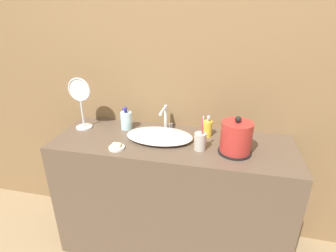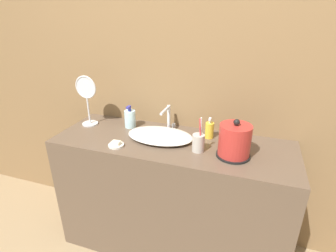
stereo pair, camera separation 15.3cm
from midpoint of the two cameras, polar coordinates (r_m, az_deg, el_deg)
wall_back at (r=1.71m, az=0.26°, el=15.12°), size 6.00×0.04×2.60m
vanity_counter at (r=1.83m, az=-1.71°, el=-15.04°), size 1.47×0.51×0.83m
sink_basin at (r=1.62m, az=-4.56°, el=-2.22°), size 0.41×0.26×0.04m
faucet at (r=1.72m, az=-3.06°, el=2.06°), size 0.06×0.16×0.17m
electric_kettle at (r=1.47m, az=11.73°, el=-2.80°), size 0.18×0.18×0.22m
toothbrush_cup at (r=1.49m, az=4.12°, el=-3.36°), size 0.07×0.07×0.21m
lotion_bottle at (r=1.66m, az=6.07°, el=-0.55°), size 0.05×0.05×0.14m
shampoo_bottle at (r=1.78m, az=-11.50°, el=1.20°), size 0.07×0.07×0.15m
soap_dish at (r=1.56m, az=-13.91°, el=-4.55°), size 0.09×0.09×0.03m
vanity_mirror at (r=1.83m, az=-20.81°, el=5.29°), size 0.16×0.11×0.35m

